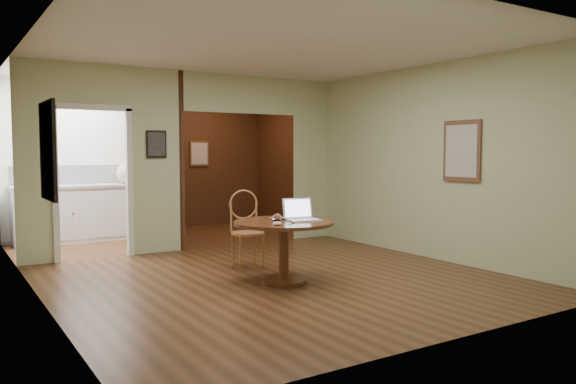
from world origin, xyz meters
TOP-DOWN VIEW (x-y plane):
  - floor at (0.00, 0.00)m, footprint 5.00×5.00m
  - room_shell at (-0.47, 3.10)m, footprint 5.20×7.50m
  - dining_table at (-0.04, -0.14)m, footprint 1.13×1.13m
  - chair at (-0.00, 0.83)m, footprint 0.48×0.48m
  - open_laptop at (0.17, -0.18)m, footprint 0.39×0.36m
  - closed_laptop at (0.04, -0.02)m, footprint 0.30×0.19m
  - mouse at (-0.30, -0.43)m, footprint 0.11×0.07m
  - wine_glass at (-0.19, -0.24)m, footprint 0.10×0.10m
  - pen at (-0.10, -0.40)m, footprint 0.11×0.07m
  - kitchen_cabinet at (-1.35, 4.20)m, footprint 2.06×0.60m
  - grocery_bag at (-0.55, 4.20)m, footprint 0.42×0.40m

SIDE VIEW (x-z plane):
  - floor at x=0.00m, z-range 0.00..0.00m
  - kitchen_cabinet at x=-1.35m, z-range 0.00..0.94m
  - dining_table at x=-0.04m, z-range 0.17..0.88m
  - chair at x=0.00m, z-range 0.06..1.06m
  - pen at x=-0.10m, z-range 0.71..0.72m
  - closed_laptop at x=0.04m, z-range 0.71..0.73m
  - mouse at x=-0.30m, z-range 0.71..0.75m
  - wine_glass at x=-0.19m, z-range 0.71..0.82m
  - open_laptop at x=0.17m, z-range 0.65..0.90m
  - grocery_bag at x=-0.55m, z-range 0.94..1.28m
  - room_shell at x=-0.47m, z-range -1.21..3.79m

